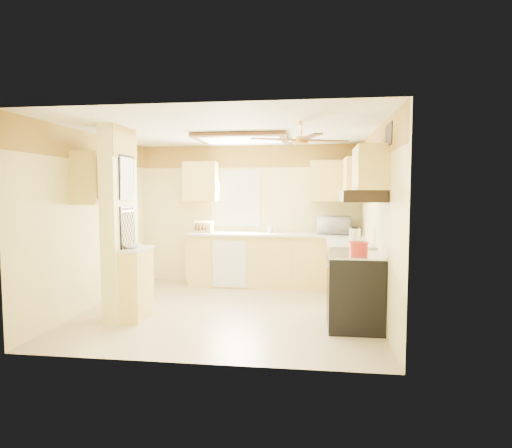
# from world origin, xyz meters

# --- Properties ---
(floor) EXTENTS (4.00, 4.00, 0.00)m
(floor) POSITION_xyz_m (0.00, 0.00, 0.00)
(floor) COLOR tan
(floor) RESTS_ON ground
(ceiling) EXTENTS (4.00, 4.00, 0.00)m
(ceiling) POSITION_xyz_m (0.00, 0.00, 2.50)
(ceiling) COLOR white
(ceiling) RESTS_ON wall_back
(wall_back) EXTENTS (4.00, 0.00, 4.00)m
(wall_back) POSITION_xyz_m (0.00, 1.90, 1.25)
(wall_back) COLOR #F4E495
(wall_back) RESTS_ON floor
(wall_front) EXTENTS (4.00, 0.00, 4.00)m
(wall_front) POSITION_xyz_m (0.00, -1.90, 1.25)
(wall_front) COLOR #F4E495
(wall_front) RESTS_ON floor
(wall_left) EXTENTS (0.00, 3.80, 3.80)m
(wall_left) POSITION_xyz_m (-2.00, 0.00, 1.25)
(wall_left) COLOR #F4E495
(wall_left) RESTS_ON floor
(wall_right) EXTENTS (0.00, 3.80, 3.80)m
(wall_right) POSITION_xyz_m (2.00, 0.00, 1.25)
(wall_right) COLOR #F4E495
(wall_right) RESTS_ON floor
(wallpaper_border) EXTENTS (4.00, 0.02, 0.40)m
(wallpaper_border) POSITION_xyz_m (0.00, 1.88, 2.30)
(wallpaper_border) COLOR gold
(wallpaper_border) RESTS_ON wall_back
(partition_column) EXTENTS (0.20, 0.70, 2.50)m
(partition_column) POSITION_xyz_m (-1.35, -0.55, 1.25)
(partition_column) COLOR #F4E495
(partition_column) RESTS_ON floor
(partition_ledge) EXTENTS (0.25, 0.55, 0.90)m
(partition_ledge) POSITION_xyz_m (-1.13, -0.55, 0.45)
(partition_ledge) COLOR #FFDA6A
(partition_ledge) RESTS_ON floor
(ledge_top) EXTENTS (0.28, 0.58, 0.04)m
(ledge_top) POSITION_xyz_m (-1.13, -0.55, 0.92)
(ledge_top) COLOR silver
(ledge_top) RESTS_ON partition_ledge
(lower_cabinets_back) EXTENTS (3.00, 0.60, 0.90)m
(lower_cabinets_back) POSITION_xyz_m (0.50, 1.60, 0.45)
(lower_cabinets_back) COLOR #FFDA6A
(lower_cabinets_back) RESTS_ON floor
(lower_cabinets_right) EXTENTS (0.60, 1.40, 0.90)m
(lower_cabinets_right) POSITION_xyz_m (1.70, 0.60, 0.45)
(lower_cabinets_right) COLOR #FFDA6A
(lower_cabinets_right) RESTS_ON floor
(countertop_back) EXTENTS (3.04, 0.64, 0.04)m
(countertop_back) POSITION_xyz_m (0.50, 1.59, 0.92)
(countertop_back) COLOR silver
(countertop_back) RESTS_ON lower_cabinets_back
(countertop_right) EXTENTS (0.64, 1.44, 0.04)m
(countertop_right) POSITION_xyz_m (1.69, 0.60, 0.92)
(countertop_right) COLOR silver
(countertop_right) RESTS_ON lower_cabinets_right
(dishwasher_panel) EXTENTS (0.58, 0.02, 0.80)m
(dishwasher_panel) POSITION_xyz_m (-0.25, 1.29, 0.43)
(dishwasher_panel) COLOR white
(dishwasher_panel) RESTS_ON lower_cabinets_back
(window) EXTENTS (0.92, 0.02, 1.02)m
(window) POSITION_xyz_m (-0.25, 1.89, 1.55)
(window) COLOR white
(window) RESTS_ON wall_back
(upper_cab_back_left) EXTENTS (0.60, 0.35, 0.70)m
(upper_cab_back_left) POSITION_xyz_m (-0.85, 1.72, 1.85)
(upper_cab_back_left) COLOR #FFDA6A
(upper_cab_back_left) RESTS_ON wall_back
(upper_cab_back_right) EXTENTS (0.90, 0.35, 0.70)m
(upper_cab_back_right) POSITION_xyz_m (1.55, 1.72, 1.85)
(upper_cab_back_right) COLOR #FFDA6A
(upper_cab_back_right) RESTS_ON wall_back
(upper_cab_right) EXTENTS (0.35, 1.00, 0.70)m
(upper_cab_right) POSITION_xyz_m (1.82, 1.25, 1.85)
(upper_cab_right) COLOR #FFDA6A
(upper_cab_right) RESTS_ON wall_right
(upper_cab_left_wall) EXTENTS (0.35, 0.75, 0.70)m
(upper_cab_left_wall) POSITION_xyz_m (-1.82, -0.25, 1.85)
(upper_cab_left_wall) COLOR #FFDA6A
(upper_cab_left_wall) RESTS_ON wall_left
(upper_cab_over_stove) EXTENTS (0.35, 0.76, 0.52)m
(upper_cab_over_stove) POSITION_xyz_m (1.82, -0.55, 1.95)
(upper_cab_over_stove) COLOR #FFDA6A
(upper_cab_over_stove) RESTS_ON wall_right
(stove) EXTENTS (0.68, 0.77, 0.92)m
(stove) POSITION_xyz_m (1.67, -0.55, 0.46)
(stove) COLOR black
(stove) RESTS_ON floor
(range_hood) EXTENTS (0.50, 0.76, 0.14)m
(range_hood) POSITION_xyz_m (1.74, -0.55, 1.62)
(range_hood) COLOR black
(range_hood) RESTS_ON upper_cab_over_stove
(poster_menu) EXTENTS (0.02, 0.42, 0.57)m
(poster_menu) POSITION_xyz_m (-1.24, -0.55, 1.85)
(poster_menu) COLOR black
(poster_menu) RESTS_ON partition_column
(poster_nashville) EXTENTS (0.02, 0.42, 0.57)m
(poster_nashville) POSITION_xyz_m (-1.24, -0.55, 1.20)
(poster_nashville) COLOR black
(poster_nashville) RESTS_ON partition_column
(ceiling_light_panel) EXTENTS (1.35, 0.95, 0.06)m
(ceiling_light_panel) POSITION_xyz_m (0.10, 0.50, 2.46)
(ceiling_light_panel) COLOR brown
(ceiling_light_panel) RESTS_ON ceiling
(ceiling_fan) EXTENTS (1.15, 1.15, 0.26)m
(ceiling_fan) POSITION_xyz_m (1.00, -0.70, 2.29)
(ceiling_fan) COLOR gold
(ceiling_fan) RESTS_ON ceiling
(vent_grate) EXTENTS (0.02, 0.40, 0.25)m
(vent_grate) POSITION_xyz_m (1.98, -0.90, 2.30)
(vent_grate) COLOR black
(vent_grate) RESTS_ON wall_right
(microwave) EXTENTS (0.59, 0.44, 0.31)m
(microwave) POSITION_xyz_m (1.53, 1.62, 1.09)
(microwave) COLOR white
(microwave) RESTS_ON countertop_back
(bowl) EXTENTS (0.27, 0.27, 0.06)m
(bowl) POSITION_xyz_m (-1.17, -0.60, 0.97)
(bowl) COLOR white
(bowl) RESTS_ON ledge_top
(dutch_oven) EXTENTS (0.23, 0.23, 0.15)m
(dutch_oven) POSITION_xyz_m (1.71, -0.60, 0.99)
(dutch_oven) COLOR red
(dutch_oven) RESTS_ON stove
(kettle) EXTENTS (0.16, 0.16, 0.24)m
(kettle) POSITION_xyz_m (1.75, 0.34, 1.05)
(kettle) COLOR silver
(kettle) RESTS_ON countertop_right
(dish_rack) EXTENTS (0.37, 0.28, 0.20)m
(dish_rack) POSITION_xyz_m (-0.79, 1.64, 1.01)
(dish_rack) COLOR #DABC7E
(dish_rack) RESTS_ON countertop_back
(utensil_crock) EXTENTS (0.09, 0.09, 0.19)m
(utensil_crock) POSITION_xyz_m (0.42, 1.65, 1.00)
(utensil_crock) COLOR white
(utensil_crock) RESTS_ON countertop_back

